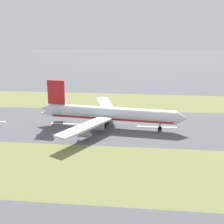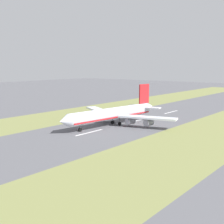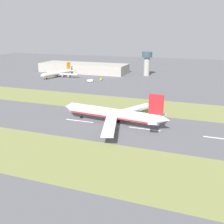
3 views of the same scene
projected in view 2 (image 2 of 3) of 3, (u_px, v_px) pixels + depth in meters
name	position (u px, v px, depth m)	size (l,w,h in m)	color
ground_plane	(122.00, 124.00, 163.95)	(800.00, 800.00, 0.00)	#56565B
grass_median_west	(204.00, 137.00, 136.29)	(40.00, 600.00, 0.01)	olive
grass_median_east	(63.00, 116.00, 191.62)	(40.00, 600.00, 0.01)	olive
centreline_dash_near	(171.00, 112.00, 206.39)	(1.20, 18.00, 0.01)	silver
centreline_dash_mid	(137.00, 120.00, 175.43)	(1.20, 18.00, 0.01)	silver
centreline_dash_far	(89.00, 132.00, 144.46)	(1.20, 18.00, 0.01)	silver
airplane_main_jet	(115.00, 113.00, 161.88)	(63.75, 67.20, 20.20)	silver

